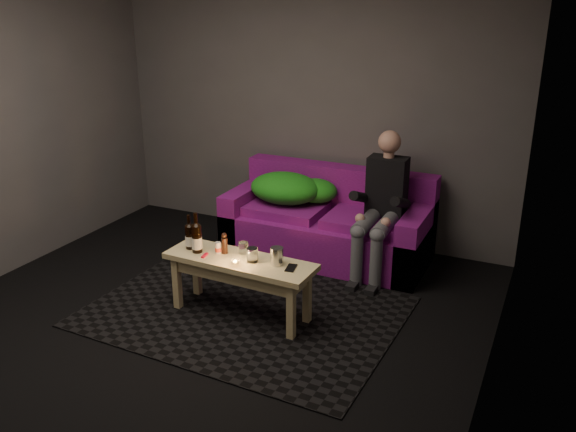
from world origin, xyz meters
name	(u,v)px	position (x,y,z in m)	size (l,w,h in m)	color
floor	(183,339)	(0.00, 0.00, 0.00)	(4.50, 4.50, 0.00)	black
room	(208,95)	(0.00, 0.47, 1.64)	(4.50, 4.50, 4.50)	silver
rug	(245,311)	(0.21, 0.52, 0.01)	(2.29, 1.66, 0.01)	black
sofa	(329,226)	(0.39, 1.81, 0.28)	(1.83, 0.82, 0.79)	#680D65
green_blanket	(291,189)	(0.01, 1.81, 0.59)	(0.80, 0.55, 0.27)	#217D16
person	(381,203)	(0.92, 1.67, 0.63)	(0.33, 0.76, 1.22)	black
coffee_table	(240,269)	(0.21, 0.47, 0.38)	(1.16, 0.41, 0.47)	tan
beer_bottle_a	(190,236)	(-0.22, 0.48, 0.57)	(0.07, 0.07, 0.27)	black
beer_bottle_b	(197,238)	(-0.14, 0.44, 0.58)	(0.08, 0.08, 0.31)	black
salt_shaker	(218,248)	(0.02, 0.49, 0.51)	(0.04, 0.04, 0.09)	silver
pepper_mill	(225,246)	(0.06, 0.51, 0.53)	(0.05, 0.05, 0.12)	black
tumbler_back	(244,248)	(0.19, 0.57, 0.51)	(0.07, 0.07, 0.09)	white
tealight	(235,263)	(0.24, 0.35, 0.49)	(0.05, 0.05, 0.04)	white
tumbler_front	(252,255)	(0.32, 0.47, 0.52)	(0.08, 0.08, 0.10)	white
steel_cup	(277,256)	(0.50, 0.50, 0.53)	(0.09, 0.09, 0.13)	#A9ACB0
smartphone	(291,268)	(0.62, 0.48, 0.47)	(0.06, 0.13, 0.01)	black
red_lighter	(205,255)	(-0.04, 0.40, 0.47)	(0.02, 0.08, 0.01)	red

